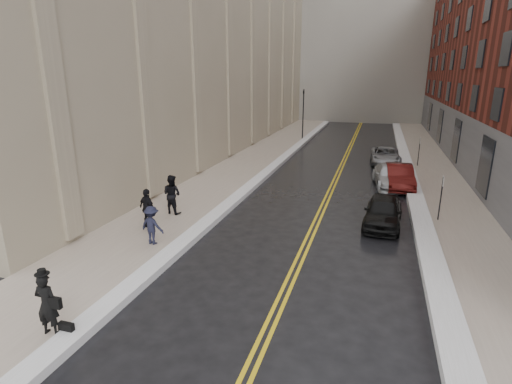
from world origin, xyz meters
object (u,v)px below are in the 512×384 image
Objects in this scene: pedestrian_main at (47,304)px; car_silver_far at (385,156)px; car_maroon at (399,176)px; pedestrian_a at (172,194)px; pedestrian_c at (148,209)px; car_silver_near at (390,176)px; car_black at (383,212)px; pedestrian_b at (152,225)px.

car_silver_far is at bearing -116.02° from pedestrian_main.
pedestrian_main reaches higher than car_maroon.
pedestrian_main is (-8.40, -24.81, 0.37)m from car_silver_far.
pedestrian_a is (-10.66, -8.51, 0.39)m from car_maroon.
car_silver_far is (-0.74, 6.92, -0.07)m from car_maroon.
car_maroon is 15.06m from pedestrian_c.
pedestrian_main is at bearing -121.21° from car_maroon.
pedestrian_c is (-0.08, -2.04, -0.07)m from pedestrian_a.
pedestrian_main is at bearing 125.85° from pedestrian_c.
car_silver_far is at bearing -111.63° from pedestrian_a.
car_silver_far is at bearing 84.60° from car_silver_near.
pedestrian_a reaches higher than pedestrian_main.
car_black is 13.82m from car_silver_far.
pedestrian_a reaches higher than car_maroon.
pedestrian_c is (-9.82, -3.66, 0.36)m from car_black.
pedestrian_c is (-10.00, -17.48, 0.39)m from car_silver_far.
pedestrian_c reaches higher than car_silver_near.
pedestrian_c is (-10.74, -10.56, 0.32)m from car_maroon.
car_black is 0.86× the size of car_silver_far.
pedestrian_a is at bearing -167.02° from car_black.
car_silver_far is (0.18, 13.82, -0.04)m from car_black.
pedestrian_b reaches higher than car_silver_near.
car_black is 2.54× the size of pedestrian_b.
car_maroon is 15.42m from pedestrian_b.
car_maroon is at bearing -86.46° from car_silver_far.
car_maroon is 20.09m from pedestrian_main.
car_silver_near is 13.40m from pedestrian_a.
car_silver_far is 2.68× the size of pedestrian_main.
pedestrian_b is (-0.50, 5.85, -0.08)m from pedestrian_main.
car_silver_far is 2.41× the size of pedestrian_a.
pedestrian_b reaches higher than car_maroon.
pedestrian_a is 3.66m from pedestrian_b.
car_maroon is 0.96× the size of car_silver_near.
pedestrian_a is 2.04m from pedestrian_c.
car_maroon is at bearing -124.38° from pedestrian_main.
pedestrian_b is (-8.73, -5.13, 0.26)m from car_black.
car_black is at bearing -140.73° from pedestrian_b.
pedestrian_b is (1.02, -3.51, -0.17)m from pedestrian_a.
pedestrian_main is at bearing 103.71° from pedestrian_b.
pedestrian_b is (-9.14, -12.24, 0.28)m from car_silver_near.
pedestrian_a is (-9.75, -1.62, 0.43)m from car_black.
pedestrian_b is at bearing -145.99° from car_black.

